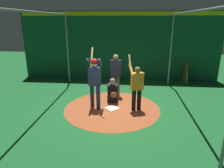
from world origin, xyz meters
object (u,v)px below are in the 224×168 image
(catcher, at_px, (113,93))
(batter, at_px, (95,78))
(home_plate, at_px, (112,108))
(visitor, at_px, (137,86))
(bat_rack, at_px, (185,72))
(baseball_0, at_px, (104,117))
(umpire, at_px, (116,73))

(catcher, bearing_deg, batter, -44.41)
(home_plate, bearing_deg, catcher, -177.36)
(visitor, bearing_deg, batter, -110.89)
(batter, bearing_deg, bat_rack, 132.62)
(visitor, xyz_separation_m, baseball_0, (0.75, -1.09, -0.89))
(visitor, bearing_deg, baseball_0, -73.86)
(visitor, relative_size, bat_rack, 1.89)
(umpire, relative_size, visitor, 0.91)
(visitor, distance_m, baseball_0, 1.60)
(visitor, relative_size, baseball_0, 26.86)
(batter, height_order, bat_rack, batter)
(home_plate, relative_size, baseball_0, 5.68)
(visitor, bearing_deg, catcher, -145.09)
(batter, distance_m, visitor, 1.53)
(home_plate, distance_m, baseball_0, 0.82)
(baseball_0, bearing_deg, umpire, 173.62)
(bat_rack, bearing_deg, batter, -47.38)
(catcher, distance_m, bat_rack, 4.78)
(catcher, bearing_deg, home_plate, 2.64)
(home_plate, relative_size, batter, 0.19)
(home_plate, height_order, visitor, visitor)
(batter, xyz_separation_m, umpire, (-1.32, 0.66, -0.13))
(bat_rack, height_order, baseball_0, bat_rack)
(umpire, bearing_deg, visitor, 31.50)
(umpire, relative_size, bat_rack, 1.71)
(batter, distance_m, umpire, 1.48)
(umpire, bearing_deg, catcher, -4.63)
(batter, xyz_separation_m, catcher, (-0.61, 0.60, -0.76))
(batter, relative_size, catcher, 2.23)
(home_plate, distance_m, catcher, 0.74)
(visitor, bearing_deg, home_plate, -110.93)
(batter, height_order, baseball_0, batter)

